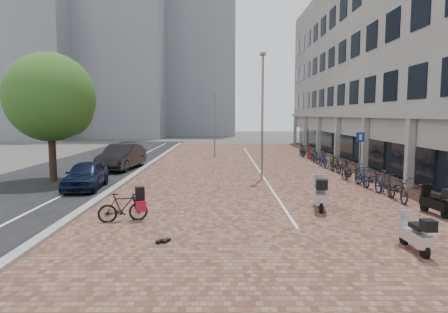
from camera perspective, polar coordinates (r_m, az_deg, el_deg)
ground at (r=15.22m, az=0.10°, el=-7.23°), size 140.00×140.00×0.00m
plaza_brick at (r=27.13m, az=4.17°, el=-1.40°), size 14.50×42.00×0.04m
street_asphalt at (r=28.48m, az=-18.49°, el=-1.35°), size 8.00×50.00×0.03m
curb at (r=27.50m, az=-10.75°, el=-1.26°), size 0.35×42.00×0.14m
lane_line at (r=27.91m, az=-14.58°, el=-1.34°), size 0.12×44.00×0.00m
parking_line at (r=27.14m, az=4.60°, el=-1.34°), size 0.10×30.00×0.00m
office_building at (r=33.84m, az=23.17°, el=13.93°), size 8.40×40.00×15.00m
bg_towers at (r=66.17m, az=-13.13°, el=14.92°), size 33.00×23.00×32.00m
car_navy at (r=19.86m, az=-19.09°, el=-2.53°), size 1.81×3.95×1.31m
car_dark at (r=26.32m, az=-14.34°, el=-0.04°), size 2.30×5.08×1.62m
hero_bike at (r=13.48m, az=-14.19°, el=-6.97°), size 1.65×0.93×1.12m
shoes at (r=11.17m, az=-8.66°, el=-11.95°), size 0.49×0.46×0.10m
scooter_front at (r=15.15m, az=13.52°, el=-5.07°), size 0.86×1.87×1.23m
scooter_mid at (r=15.66m, az=27.90°, el=-5.61°), size 0.71×1.57×1.04m
scooter_back at (r=11.38m, az=25.53°, el=-9.79°), size 0.51×1.46×0.99m
parking_sign at (r=23.28m, az=18.79°, el=1.26°), size 0.51×0.22×2.51m
lamp_near at (r=21.25m, az=5.47°, el=5.48°), size 0.12×0.12×6.61m
lamp_far at (r=32.82m, az=-1.36°, el=4.42°), size 0.12×0.12×5.19m
street_tree at (r=22.81m, az=-23.15°, el=7.41°), size 4.58×4.58×6.67m
bike_row at (r=26.11m, az=14.94°, el=-0.74°), size 1.35×20.42×1.05m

